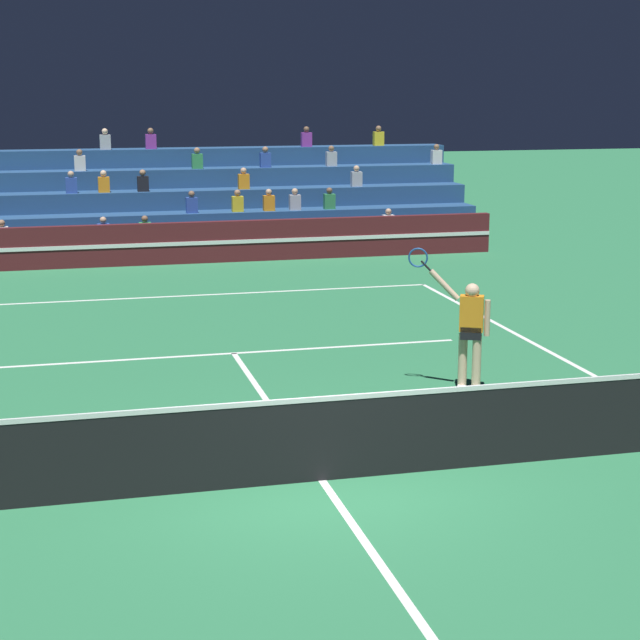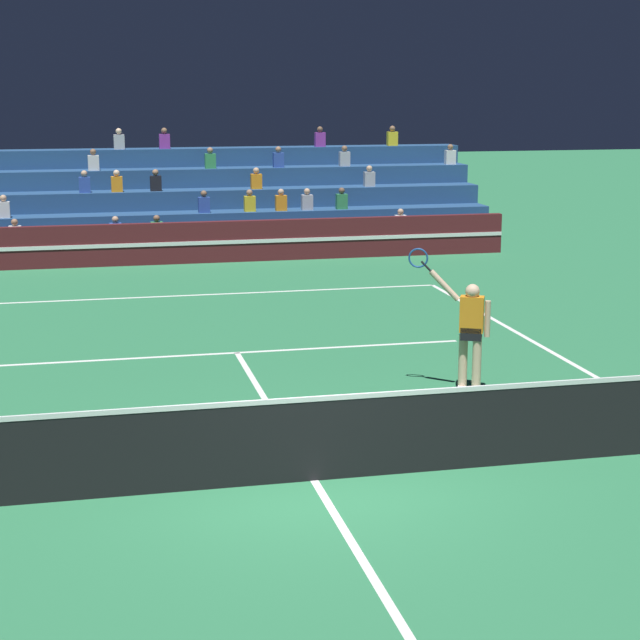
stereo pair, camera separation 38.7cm
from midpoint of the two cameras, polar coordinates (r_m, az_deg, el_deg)
ground_plane at (r=13.06m, az=0.54°, el=-8.56°), size 120.00×120.00×0.00m
court_lines at (r=13.06m, az=0.54°, el=-8.54°), size 11.10×23.90×0.01m
tennis_net at (r=12.88m, az=0.55°, el=-6.30°), size 12.00×0.10×1.10m
sponsor_banner_wall at (r=28.68m, az=-6.98°, el=4.10°), size 18.00×0.26×1.10m
bleacher_stand at (r=32.38m, az=-7.70°, el=5.87°), size 18.69×4.75×3.38m
tennis_player at (r=16.61m, az=8.62°, el=-0.56°), size 1.23×0.71×2.30m
tennis_ball at (r=13.89m, az=-13.61°, el=-7.47°), size 0.07×0.07×0.07m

